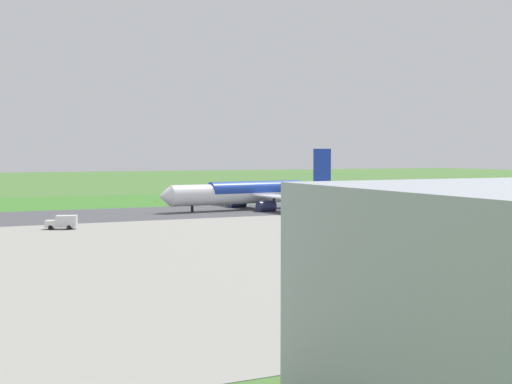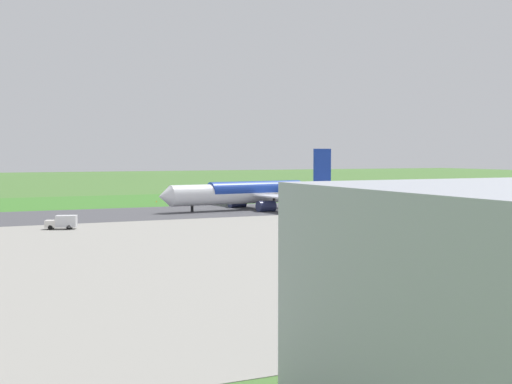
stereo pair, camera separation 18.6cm
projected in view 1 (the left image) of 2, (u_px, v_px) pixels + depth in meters
ground_plane at (255, 209)px, 174.23m from camera, size 800.00×800.00×0.00m
runway_asphalt at (255, 209)px, 174.23m from camera, size 600.00×35.71×0.06m
apron_concrete at (413, 237)px, 115.50m from camera, size 440.00×110.00×0.05m
grass_verge_foreground at (209, 201)px, 205.16m from camera, size 600.00×80.00×0.04m
airliner_main at (257, 193)px, 174.27m from camera, size 54.15×44.38×15.88m
airliner_parked_mid at (501, 216)px, 118.36m from camera, size 42.03×34.40×12.27m
service_truck_baggage at (63, 222)px, 127.69m from camera, size 6.22×4.04×2.65m
service_car_followme at (458, 214)px, 151.49m from camera, size 3.61×4.55×1.62m
no_stopping_sign at (175, 197)px, 202.65m from camera, size 0.60×0.10×2.42m
traffic_cone_orange at (156, 201)px, 199.85m from camera, size 0.40×0.40×0.55m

